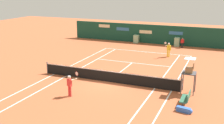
# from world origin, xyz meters

# --- Properties ---
(ground_plane) EXTENTS (80.00, 80.00, 0.01)m
(ground_plane) POSITION_xyz_m (-0.00, 0.58, 0.00)
(ground_plane) COLOR #B25633
(tennis_net) EXTENTS (12.10, 0.10, 1.07)m
(tennis_net) POSITION_xyz_m (0.00, 0.00, 0.51)
(tennis_net) COLOR #4C4C51
(tennis_net) RESTS_ON ground_plane
(sponsor_back_wall) EXTENTS (25.00, 1.02, 2.59)m
(sponsor_back_wall) POSITION_xyz_m (-0.01, 16.96, 1.25)
(sponsor_back_wall) COLOR #144233
(sponsor_back_wall) RESTS_ON ground_plane
(umpire_chair) EXTENTS (1.00, 1.00, 2.65)m
(umpire_chair) POSITION_xyz_m (6.50, 0.04, 1.70)
(umpire_chair) COLOR #47474C
(umpire_chair) RESTS_ON ground_plane
(player_bench) EXTENTS (0.54, 1.51, 0.88)m
(player_bench) POSITION_xyz_m (6.67, -2.23, 0.51)
(player_bench) COLOR #38383D
(player_bench) RESTS_ON ground_plane
(equipment_bag) EXTENTS (1.04, 0.45, 0.32)m
(equipment_bag) POSITION_xyz_m (6.79, -3.45, 0.16)
(equipment_bag) COLOR blue
(equipment_bag) RESTS_ON ground_plane
(player_on_baseline) EXTENTS (0.70, 0.66, 1.82)m
(player_on_baseline) POSITION_xyz_m (2.93, 10.28, 0.96)
(player_on_baseline) COLOR yellow
(player_on_baseline) RESTS_ON ground_plane
(player_near_side) EXTENTS (0.77, 0.64, 1.79)m
(player_near_side) POSITION_xyz_m (-1.27, -3.90, 0.94)
(player_near_side) COLOR red
(player_near_side) RESTS_ON ground_plane
(ball_kid_left_post) EXTENTS (0.44, 0.19, 1.32)m
(ball_kid_left_post) POSITION_xyz_m (3.64, 15.55, 0.76)
(ball_kid_left_post) COLOR black
(ball_kid_left_post) RESTS_ON ground_plane
(tennis_ball_near_service_line) EXTENTS (0.07, 0.07, 0.07)m
(tennis_ball_near_service_line) POSITION_xyz_m (-1.53, 1.98, 0.03)
(tennis_ball_near_service_line) COLOR #CCE033
(tennis_ball_near_service_line) RESTS_ON ground_plane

